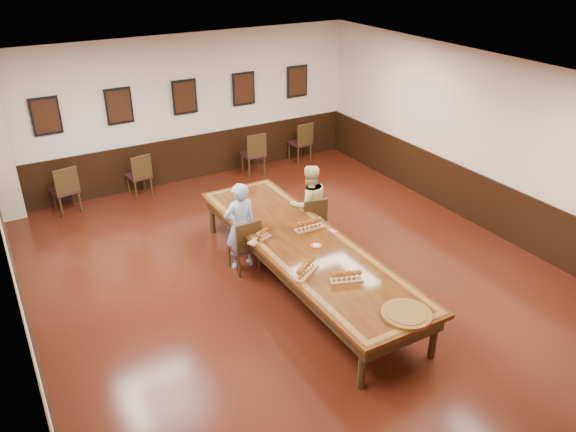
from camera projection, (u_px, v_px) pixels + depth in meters
floor at (303, 284)px, 9.02m from camera, size 8.00×10.00×0.02m
ceiling at (306, 85)px, 7.56m from camera, size 8.00×10.00×0.02m
wall_back at (185, 110)px, 12.16m from camera, size 8.00×0.02×3.20m
wall_left at (10, 265)px, 6.51m from camera, size 0.02×10.00×3.20m
wall_right at (495, 147)px, 10.07m from camera, size 0.02×10.00×3.20m
chair_man at (244, 244)px, 9.20m from camera, size 0.46×0.50×0.95m
chair_woman at (311, 220)px, 9.99m from camera, size 0.51×0.54×0.94m
spare_chair_a at (65, 189)px, 11.13m from camera, size 0.55×0.58×0.99m
spare_chair_b at (138, 174)px, 11.86m from camera, size 0.51×0.54×0.94m
spare_chair_c at (253, 153)px, 12.93m from camera, size 0.50×0.54×1.00m
spare_chair_d at (300, 141)px, 13.65m from camera, size 0.51×0.54×0.98m
person_man at (240, 226)px, 9.15m from camera, size 0.57×0.38×1.52m
person_woman at (309, 204)px, 9.96m from camera, size 0.81×0.67×1.46m
pink_phone at (333, 231)px, 9.02m from camera, size 0.11×0.16×0.01m
wainscoting at (304, 257)px, 8.79m from camera, size 8.00×10.00×1.00m
conference_table at (304, 251)px, 8.74m from camera, size 1.40×5.00×0.76m
posters at (185, 97)px, 11.97m from camera, size 6.14×0.04×0.74m
flight_a at (261, 236)px, 8.73m from camera, size 0.44×0.27×0.16m
flight_b at (309, 225)px, 9.03m from camera, size 0.49×0.16×0.18m
flight_c at (306, 268)px, 7.86m from camera, size 0.52×0.40×0.19m
flight_d at (347, 276)px, 7.69m from camera, size 0.47×0.28×0.17m
red_plate_grp at (316, 246)px, 8.58m from camera, size 0.18×0.18×0.02m
carved_platter at (406, 314)px, 7.03m from camera, size 0.77×0.77×0.05m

